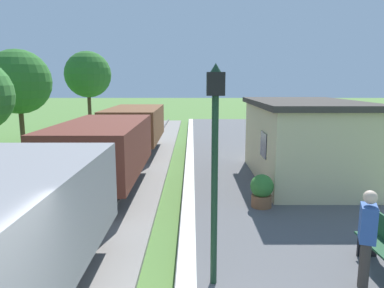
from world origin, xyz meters
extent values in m
cylinder|color=black|center=(-2.40, 3.58, 0.68)|extent=(1.56, 0.84, 0.84)
cylinder|color=black|center=(-2.40, 4.74, 0.93)|extent=(0.20, 0.30, 0.20)
cube|color=brown|center=(-2.40, 8.39, 1.58)|extent=(2.50, 5.60, 1.60)
cube|color=black|center=(-2.40, 8.39, 0.93)|extent=(2.10, 5.15, 0.50)
cylinder|color=black|center=(-2.40, 10.18, 0.68)|extent=(1.56, 0.84, 0.84)
cylinder|color=black|center=(-2.40, 6.60, 0.68)|extent=(1.56, 0.84, 0.84)
cylinder|color=black|center=(-2.40, 11.34, 0.93)|extent=(0.20, 0.30, 0.20)
cylinder|color=black|center=(-2.40, 5.44, 0.93)|extent=(0.20, 0.30, 0.20)
cube|color=brown|center=(-2.40, 14.99, 1.58)|extent=(2.50, 5.60, 1.60)
cube|color=black|center=(-2.40, 14.99, 0.93)|extent=(2.10, 5.15, 0.50)
cylinder|color=black|center=(-2.40, 16.78, 0.68)|extent=(1.56, 0.84, 0.84)
cylinder|color=black|center=(-2.40, 13.20, 0.68)|extent=(1.56, 0.84, 0.84)
cylinder|color=black|center=(-2.40, 17.94, 0.93)|extent=(0.20, 0.30, 0.20)
cylinder|color=black|center=(-2.40, 12.04, 0.93)|extent=(0.20, 0.30, 0.20)
cube|color=beige|center=(4.40, 9.39, 1.55)|extent=(3.20, 5.50, 2.60)
cube|color=#3D3833|center=(4.40, 9.39, 2.94)|extent=(3.50, 5.80, 0.18)
cube|color=black|center=(2.79, 8.29, 1.68)|extent=(0.03, 0.90, 0.80)
cube|color=#1E4C2D|center=(3.97, 3.08, 0.69)|extent=(0.42, 1.50, 0.04)
cube|color=black|center=(3.97, 3.68, 0.46)|extent=(0.38, 0.06, 0.42)
cylinder|color=#38332D|center=(3.31, 2.46, 0.68)|extent=(0.15, 0.15, 0.86)
cylinder|color=#38332D|center=(3.37, 2.61, 0.68)|extent=(0.15, 0.15, 0.86)
cube|color=#2D5199|center=(3.34, 2.54, 1.41)|extent=(0.36, 0.44, 0.60)
sphere|color=beige|center=(3.34, 2.54, 1.85)|extent=(0.22, 0.22, 0.22)
cylinder|color=brown|center=(2.42, 6.50, 0.42)|extent=(0.56, 0.56, 0.34)
sphere|color=#387A33|center=(2.42, 6.50, 0.85)|extent=(0.64, 0.64, 0.64)
cylinder|color=#193823|center=(0.87, 2.73, 1.85)|extent=(0.11, 0.11, 3.20)
cube|color=black|center=(0.87, 2.73, 3.63)|extent=(0.28, 0.28, 0.36)
sphere|color=#F2E5BF|center=(0.87, 2.73, 3.63)|extent=(0.20, 0.20, 0.20)
cone|color=#193823|center=(0.87, 2.73, 3.87)|extent=(0.20, 0.20, 0.16)
cylinder|color=#4C3823|center=(-9.78, 18.40, 1.12)|extent=(0.28, 0.28, 2.25)
sphere|color=#2D6B28|center=(-9.78, 18.40, 3.67)|extent=(3.80, 3.80, 3.80)
cylinder|color=#4C3823|center=(-7.54, 25.00, 1.45)|extent=(0.28, 0.28, 2.90)
sphere|color=#2D6B28|center=(-7.54, 25.00, 4.23)|extent=(3.54, 3.54, 3.54)
camera|label=1|loc=(0.50, -2.87, 3.66)|focal=33.18mm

